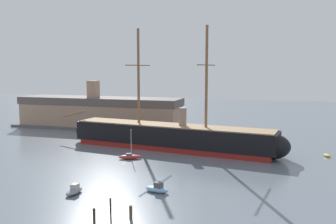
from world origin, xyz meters
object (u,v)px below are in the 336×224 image
dinghy_far_left (102,138)px  mooring_piling_left_pair (131,212)px  tall_ship (171,137)px  dinghy_far_right (327,155)px  motorboat_near_centre (157,189)px  mooring_piling_right_pair (111,206)px  mooring_piling_nearest (94,216)px  dockside_warehouse_left (99,113)px  motorboat_foreground_left (74,191)px  sailboat_alongside_bow (130,157)px

dinghy_far_left → mooring_piling_left_pair: mooring_piling_left_pair is taller
tall_ship → dinghy_far_right: 36.30m
motorboat_near_centre → mooring_piling_right_pair: size_ratio=1.93×
mooring_piling_nearest → dockside_warehouse_left: size_ratio=0.03×
dinghy_far_left → dockside_warehouse_left: dockside_warehouse_left is taller
motorboat_foreground_left → dinghy_far_left: size_ratio=1.31×
dinghy_far_left → dinghy_far_right: size_ratio=1.10×
motorboat_near_centre → mooring_piling_right_pair: mooring_piling_right_pair is taller
mooring_piling_left_pair → dockside_warehouse_left: 77.64m
tall_ship → dockside_warehouse_left: size_ratio=1.03×
motorboat_foreground_left → mooring_piling_nearest: mooring_piling_nearest is taller
motorboat_near_centre → mooring_piling_left_pair: size_ratio=2.41×
sailboat_alongside_bow → mooring_piling_left_pair: (12.73, -30.04, 0.34)m
tall_ship → mooring_piling_right_pair: bearing=-85.0°
mooring_piling_left_pair → dinghy_far_left: bearing=120.9°
motorboat_foreground_left → mooring_piling_left_pair: 13.97m
motorboat_foreground_left → mooring_piling_nearest: (8.45, -9.10, 0.44)m
tall_ship → mooring_piling_left_pair: size_ratio=34.34×
motorboat_near_centre → mooring_piling_right_pair: (-3.28, -10.33, 0.52)m
dinghy_far_left → mooring_piling_left_pair: size_ratio=1.66×
tall_ship → mooring_piling_right_pair: tall_ship is taller
dinghy_far_left → mooring_piling_nearest: bearing=-63.9°
mooring_piling_left_pair → mooring_piling_right_pair: 3.38m
tall_ship → dockside_warehouse_left: 40.76m
dockside_warehouse_left → tall_ship: bearing=-37.3°
motorboat_near_centre → mooring_piling_right_pair: 10.85m
sailboat_alongside_bow → dinghy_far_right: (41.88, 15.23, -0.26)m
motorboat_foreground_left → dinghy_far_right: motorboat_foreground_left is taller
tall_ship → motorboat_near_centre: bearing=-77.5°
tall_ship → sailboat_alongside_bow: 13.70m
motorboat_near_centre → dockside_warehouse_left: (-39.28, 55.79, 4.53)m
motorboat_foreground_left → sailboat_alongside_bow: size_ratio=0.59×
mooring_piling_right_pair → dockside_warehouse_left: 75.39m
tall_ship → motorboat_foreground_left: bearing=-98.8°
dinghy_far_left → dinghy_far_right: 58.16m
tall_ship → sailboat_alongside_bow: bearing=-115.7°
tall_ship → sailboat_alongside_bow: (-5.82, -12.12, -2.64)m
dockside_warehouse_left → mooring_piling_right_pair: bearing=-61.4°
sailboat_alongside_bow → dinghy_far_right: sailboat_alongside_bow is taller
mooring_piling_nearest → dinghy_far_right: bearing=55.4°
mooring_piling_nearest → dockside_warehouse_left: (-35.33, 69.53, 4.14)m
dockside_warehouse_left → dinghy_far_right: bearing=-17.5°
dinghy_far_left → mooring_piling_right_pair: mooring_piling_right_pair is taller
motorboat_near_centre → dinghy_far_left: 47.21m
sailboat_alongside_bow → dinghy_far_left: 24.46m
tall_ship → mooring_piling_right_pair: (3.61, -41.44, -2.07)m
tall_ship → dinghy_far_right: tall_ship is taller
tall_ship → mooring_piling_left_pair: tall_ship is taller
sailboat_alongside_bow → dockside_warehouse_left: 45.61m
motorboat_near_centre → dinghy_far_right: motorboat_near_centre is taller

